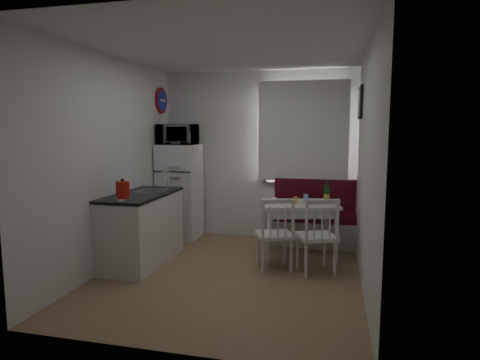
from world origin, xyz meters
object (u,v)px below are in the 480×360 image
(fridge, at_px, (180,191))
(dining_table, at_px, (299,209))
(chair_left, at_px, (273,226))
(bench, at_px, (316,223))
(microwave, at_px, (178,134))
(chair_right, at_px, (316,228))
(kitchen_counter, at_px, (142,228))
(wine_bottle, at_px, (327,191))
(kettle, at_px, (123,190))

(fridge, bearing_deg, dining_table, -15.77)
(chair_left, bearing_deg, dining_table, 47.84)
(bench, distance_m, microwave, 2.49)
(dining_table, relative_size, chair_right, 2.01)
(kitchen_counter, distance_m, wine_bottle, 2.46)
(dining_table, xyz_separation_m, kettle, (-1.88, -1.24, 0.37))
(bench, distance_m, kettle, 2.90)
(chair_right, bearing_deg, kettle, 172.40)
(fridge, bearing_deg, microwave, -90.00)
(kettle, relative_size, wine_bottle, 0.81)
(kitchen_counter, height_order, microwave, microwave)
(chair_right, bearing_deg, fridge, 128.22)
(chair_right, xyz_separation_m, wine_bottle, (0.10, 0.76, 0.32))
(chair_right, bearing_deg, microwave, 129.24)
(bench, bearing_deg, chair_right, -87.65)
(chair_left, distance_m, wine_bottle, 1.02)
(fridge, xyz_separation_m, kettle, (0.03, -1.78, 0.29))
(microwave, relative_size, wine_bottle, 1.87)
(chair_right, bearing_deg, chair_left, 157.10)
(kitchen_counter, relative_size, chair_right, 2.38)
(wine_bottle, bearing_deg, chair_right, -97.45)
(fridge, bearing_deg, chair_left, -35.86)
(microwave, bearing_deg, bench, 4.37)
(kitchen_counter, relative_size, fridge, 0.90)
(bench, bearing_deg, kitchen_counter, -147.53)
(kitchen_counter, relative_size, chair_left, 2.45)
(chair_left, bearing_deg, microwave, 123.81)
(dining_table, height_order, wine_bottle, wine_bottle)
(microwave, bearing_deg, chair_right, -28.09)
(kitchen_counter, height_order, dining_table, kitchen_counter)
(microwave, xyz_separation_m, kettle, (0.03, -1.73, -0.61))
(kettle, bearing_deg, wine_bottle, 30.94)
(bench, relative_size, microwave, 2.38)
(dining_table, distance_m, fridge, 1.99)
(fridge, distance_m, kettle, 1.80)
(wine_bottle, bearing_deg, kitchen_counter, -160.61)
(chair_left, bearing_deg, wine_bottle, 30.32)
(bench, distance_m, fridge, 2.15)
(chair_left, xyz_separation_m, kettle, (-1.63, -0.58, 0.47))
(fridge, bearing_deg, bench, 3.02)
(bench, relative_size, fridge, 0.91)
(chair_left, xyz_separation_m, chair_right, (0.50, -0.00, 0.01))
(chair_right, xyz_separation_m, kettle, (-2.13, -0.58, 0.46))
(microwave, bearing_deg, dining_table, -14.37)
(bench, height_order, chair_left, bench)
(kitchen_counter, bearing_deg, microwave, 89.06)
(fridge, relative_size, microwave, 2.61)
(fridge, relative_size, kettle, 6.03)
(kitchen_counter, xyz_separation_m, chair_right, (2.18, 0.04, 0.11))
(bench, xyz_separation_m, fridge, (-2.11, -0.11, 0.42))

